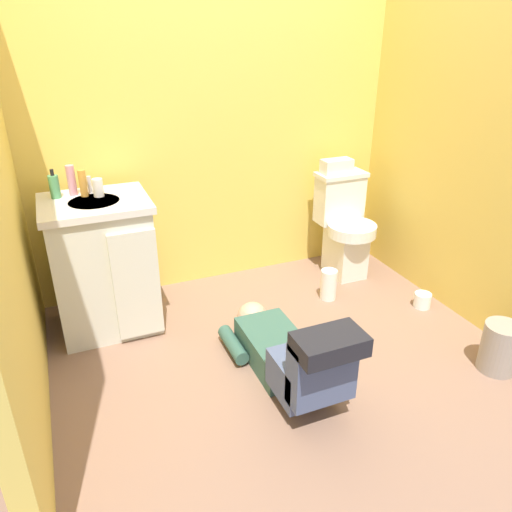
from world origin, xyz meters
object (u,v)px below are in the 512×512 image
(paper_towel_roll, at_px, (329,285))
(toilet, at_px, (344,226))
(tissue_box, at_px, (337,166))
(soap_dispenser, at_px, (54,186))
(toilet_paper_roll, at_px, (422,300))
(faucet, at_px, (90,184))
(trash_can, at_px, (500,348))
(vanity_cabinet, at_px, (104,264))
(bottle_white, at_px, (98,188))
(bottle_amber, at_px, (83,183))
(person_plumber, at_px, (289,354))
(bottle_pink, at_px, (72,180))

(paper_towel_roll, bearing_deg, toilet, 46.80)
(tissue_box, distance_m, soap_dispenser, 1.87)
(paper_towel_roll, height_order, toilet_paper_roll, paper_towel_roll)
(faucet, bearing_deg, trash_can, -36.91)
(vanity_cabinet, relative_size, faucet, 8.20)
(bottle_white, height_order, toilet_paper_roll, bottle_white)
(tissue_box, relative_size, toilet_paper_roll, 2.00)
(soap_dispenser, bearing_deg, vanity_cabinet, -33.10)
(vanity_cabinet, bearing_deg, toilet, 2.39)
(bottle_amber, bearing_deg, person_plumber, -51.03)
(toilet, distance_m, bottle_white, 1.76)
(toilet, relative_size, bottle_pink, 4.32)
(bottle_pink, bearing_deg, soap_dispenser, -169.60)
(bottle_amber, relative_size, toilet_paper_roll, 1.39)
(faucet, height_order, trash_can, faucet)
(bottle_white, height_order, trash_can, bottle_white)
(bottle_amber, xyz_separation_m, toilet_paper_roll, (1.98, -0.68, -0.85))
(person_plumber, height_order, bottle_pink, bottle_pink)
(person_plumber, bearing_deg, bottle_pink, 129.51)
(faucet, height_order, bottle_white, bottle_white)
(vanity_cabinet, bearing_deg, person_plumber, -49.73)
(toilet, distance_m, toilet_paper_roll, 0.77)
(bottle_white, xyz_separation_m, paper_towel_roll, (1.38, -0.31, -0.76))
(faucet, bearing_deg, person_plumber, -53.70)
(toilet, bearing_deg, toilet_paper_roll, -71.41)
(toilet, height_order, paper_towel_roll, toilet)
(bottle_pink, bearing_deg, person_plumber, -50.49)
(bottle_amber, xyz_separation_m, trash_can, (1.92, -1.36, -0.76))
(toilet, distance_m, soap_dispenser, 1.98)
(soap_dispenser, distance_m, toilet_paper_roll, 2.40)
(trash_can, height_order, toilet_paper_roll, trash_can)
(person_plumber, bearing_deg, vanity_cabinet, 130.27)
(toilet_paper_roll, bearing_deg, soap_dispenser, 161.46)
(vanity_cabinet, height_order, bottle_pink, bottle_pink)
(vanity_cabinet, height_order, toilet_paper_roll, vanity_cabinet)
(trash_can, distance_m, paper_towel_roll, 1.12)
(bottle_pink, height_order, trash_can, bottle_pink)
(tissue_box, xyz_separation_m, toilet_paper_roll, (0.27, -0.75, -0.75))
(tissue_box, relative_size, trash_can, 0.79)
(faucet, bearing_deg, vanity_cabinet, -88.69)
(vanity_cabinet, xyz_separation_m, person_plumber, (0.78, -0.92, -0.24))
(faucet, relative_size, tissue_box, 0.45)
(vanity_cabinet, bearing_deg, trash_can, -34.01)
(faucet, height_order, bottle_pink, bottle_pink)
(toilet_paper_roll, bearing_deg, bottle_white, 161.11)
(vanity_cabinet, xyz_separation_m, toilet_paper_roll, (1.94, -0.59, -0.37))
(vanity_cabinet, distance_m, bottle_white, 0.46)
(toilet_paper_roll, bearing_deg, vanity_cabinet, 163.10)
(faucet, height_order, toilet_paper_roll, faucet)
(bottle_white, bearing_deg, soap_dispenser, 164.40)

